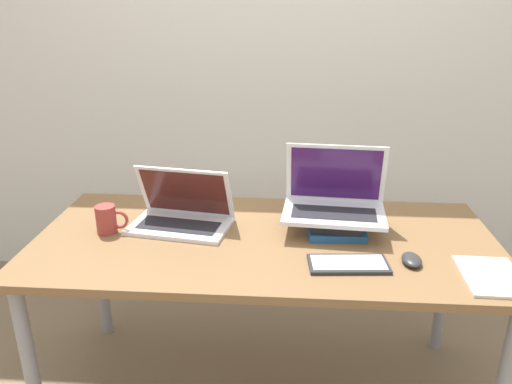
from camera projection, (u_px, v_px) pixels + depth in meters
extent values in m
cube|color=silver|center=(277.00, 37.00, 2.54)|extent=(8.00, 0.05, 2.70)
cube|color=brown|center=(265.00, 241.00, 1.85)|extent=(1.70, 0.79, 0.03)
cylinder|color=gray|center=(31.00, 369.00, 1.72)|extent=(0.05, 0.05, 0.67)
cylinder|color=gray|center=(101.00, 271.00, 2.34)|extent=(0.05, 0.05, 0.67)
cylinder|color=gray|center=(444.00, 284.00, 2.23)|extent=(0.05, 0.05, 0.67)
cube|color=silver|center=(180.00, 226.00, 1.92)|extent=(0.41, 0.29, 0.02)
cube|color=#232328|center=(179.00, 225.00, 1.90)|extent=(0.32, 0.17, 0.00)
cube|color=silver|center=(185.00, 192.00, 1.94)|extent=(0.38, 0.15, 0.22)
cube|color=#4C1E19|center=(185.00, 193.00, 1.94)|extent=(0.35, 0.13, 0.19)
cube|color=#235693|center=(335.00, 226.00, 1.91)|extent=(0.22, 0.26, 0.03)
cube|color=black|center=(336.00, 218.00, 1.89)|extent=(0.20, 0.24, 0.04)
cube|color=silver|center=(334.00, 214.00, 1.86)|extent=(0.39, 0.27, 0.02)
cube|color=#232328|center=(334.00, 213.00, 1.84)|extent=(0.32, 0.15, 0.00)
cube|color=silver|center=(336.00, 173.00, 1.91)|extent=(0.38, 0.08, 0.24)
cube|color=#381451|center=(336.00, 174.00, 1.90)|extent=(0.34, 0.07, 0.21)
cube|color=#28282D|center=(348.00, 264.00, 1.65)|extent=(0.27, 0.15, 0.01)
cube|color=silver|center=(348.00, 262.00, 1.64)|extent=(0.25, 0.12, 0.00)
ellipsoid|color=#2D2D2D|center=(412.00, 260.00, 1.66)|extent=(0.06, 0.10, 0.03)
cube|color=silver|center=(492.00, 276.00, 1.57)|extent=(0.19, 0.25, 0.01)
cylinder|color=#9E3833|center=(106.00, 219.00, 1.87)|extent=(0.08, 0.08, 0.11)
torus|color=#9E3833|center=(119.00, 220.00, 1.86)|extent=(0.07, 0.01, 0.07)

